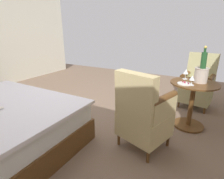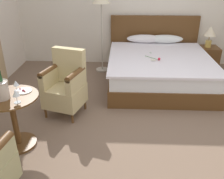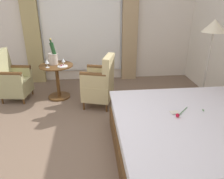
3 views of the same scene
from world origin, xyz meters
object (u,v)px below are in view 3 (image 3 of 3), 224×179
Objects in this scene: wine_glass_near_bucket at (47,62)px; armchair_facing_bed at (13,79)px; wine_glass_near_edge at (63,61)px; armchair_by_window at (100,83)px; champagne_bucket at (53,57)px; floor_lamp_brass at (213,35)px; snack_plate at (63,66)px; bed at (203,135)px; side_table_round at (58,79)px.

armchair_facing_bed is at bearing -102.16° from wine_glass_near_bucket.
armchair_facing_bed is (-0.04, -1.03, -0.37)m from wine_glass_near_edge.
armchair_facing_bed reaches higher than armchair_by_window.
champagne_bucket reaches higher than wine_glass_near_edge.
floor_lamp_brass is 8.31× the size of snack_plate.
wine_glass_near_bucket is at bearing -129.92° from bed.
wine_glass_near_edge is (-0.84, -2.50, -0.59)m from floor_lamp_brass.
bed reaches higher than wine_glass_near_edge.
floor_lamp_brass is 1.64× the size of armchair_by_window.
floor_lamp_brass is at bearing 73.18° from snack_plate.
armchair_by_window is 0.98× the size of armchair_facing_bed.
wine_glass_near_edge is 0.88m from armchair_by_window.
snack_plate is 0.82m from armchair_by_window.
bed is at bearing 44.36° from wine_glass_near_edge.
armchair_by_window is at bearing -141.09° from bed.
wine_glass_near_edge reaches higher than side_table_round.
floor_lamp_brass is 2.96m from side_table_round.
armchair_by_window is 1.78m from armchair_facing_bed.
wine_glass_near_bucket is 0.32m from wine_glass_near_edge.
champagne_bucket is at bearing 157.16° from wine_glass_near_bucket.
armchair_facing_bed is (-2.03, -2.98, 0.12)m from bed.
snack_plate is at bearing 49.99° from side_table_round.
armchair_facing_bed reaches higher than side_table_round.
wine_glass_near_bucket is at bearing -83.39° from snack_plate.
wine_glass_near_edge is at bearing 171.72° from snack_plate.
side_table_round is 0.70× the size of armchair_by_window.
side_table_round is at bearing -130.01° from snack_plate.
floor_lamp_brass reaches higher than armchair_facing_bed.
wine_glass_near_edge is at bearing 64.66° from champagne_bucket.
champagne_bucket is 0.24m from wine_glass_near_bucket.
wine_glass_near_bucket is at bearing -104.60° from floor_lamp_brass.
armchair_by_window is at bearing 74.62° from armchair_facing_bed.
snack_plate is at bearing -8.28° from wine_glass_near_edge.
champagne_bucket is at bearing -115.34° from wine_glass_near_edge.
side_table_round is 0.42m from wine_glass_near_edge.
bed reaches higher than wine_glass_near_bucket.
armchair_facing_bed is (-0.01, -0.88, 0.03)m from side_table_round.
armchair_by_window is (0.35, 0.70, -0.25)m from snack_plate.
wine_glass_near_bucket is 1.09m from armchair_by_window.
floor_lamp_brass is at bearing 70.80° from champagne_bucket.
wine_glass_near_bucket is 0.80× the size of snack_plate.
floor_lamp_brass is at bearing 71.32° from wine_glass_near_edge.
floor_lamp_brass reaches higher than bed.
armchair_facing_bed is (-0.16, -0.74, -0.38)m from wine_glass_near_bucket.
snack_plate is at bearing 82.89° from armchair_facing_bed.
wine_glass_near_bucket is 0.85m from armchair_facing_bed.
bed is 2.15× the size of armchair_facing_bed.
bed is 2.92m from side_table_round.
snack_plate is (0.09, -0.01, -0.09)m from wine_glass_near_edge.
bed is 2.76m from snack_plate.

